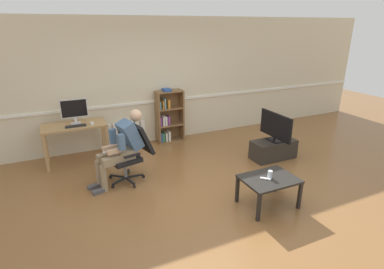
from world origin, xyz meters
The scene contains 15 objects.
ground_plane centered at (0.00, 0.00, 0.00)m, with size 18.00×18.00×0.00m, color brown.
back_wall centered at (0.00, 2.65, 1.35)m, with size 12.00×0.13×2.70m.
computer_desk centered at (-1.70, 2.15, 0.64)m, with size 1.16×0.59×0.76m.
imac_monitor centered at (-1.65, 2.23, 1.02)m, with size 0.49×0.14×0.47m.
keyboard centered at (-1.68, 2.01, 0.77)m, with size 0.37×0.12×0.02m, color black.
computer_mouse centered at (-1.39, 2.03, 0.77)m, with size 0.06×0.10×0.03m, color white.
bookshelf centered at (0.29, 2.44, 0.57)m, with size 0.61×0.29×1.22m.
radiator centered at (-0.64, 2.54, 0.27)m, with size 0.81×0.08×0.54m.
office_chair centered at (-0.89, 1.00, 0.52)m, with size 0.81×0.64×0.97m.
person_seated centered at (-1.07, 0.96, 0.65)m, with size 1.00×0.52×1.22m.
tv_stand centered at (1.85, 0.66, 0.19)m, with size 0.89×0.42×0.37m.
tv_screen centered at (1.85, 0.66, 0.67)m, with size 0.20×0.87×0.56m.
coffee_table centered at (0.68, -0.65, 0.39)m, with size 0.78×0.59×0.45m.
drinking_glass centered at (0.68, -0.65, 0.50)m, with size 0.07×0.07×0.11m, color silver.
spare_remote centered at (0.61, -0.66, 0.46)m, with size 0.04×0.15×0.02m, color white.
Camera 1 is at (-1.96, -3.70, 2.52)m, focal length 28.32 mm.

